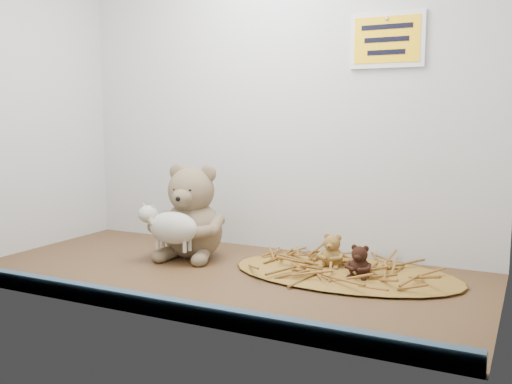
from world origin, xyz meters
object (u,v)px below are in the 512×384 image
at_px(toy_lamb, 173,228).
at_px(mini_teddy_brown, 360,260).
at_px(main_teddy, 192,211).
at_px(mini_teddy_tan, 332,249).

distance_m(toy_lamb, mini_teddy_brown, 0.46).
height_order(main_teddy, mini_teddy_tan, main_teddy).
distance_m(main_teddy, toy_lamb, 0.09).
height_order(toy_lamb, mini_teddy_tan, toy_lamb).
relative_size(main_teddy, toy_lamb, 1.41).
bearing_deg(mini_teddy_brown, main_teddy, 177.07).
bearing_deg(mini_teddy_tan, main_teddy, -174.92).
height_order(main_teddy, mini_teddy_brown, main_teddy).
distance_m(main_teddy, mini_teddy_tan, 0.38).
xyz_separation_m(toy_lamb, mini_teddy_tan, (0.37, 0.12, -0.04)).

